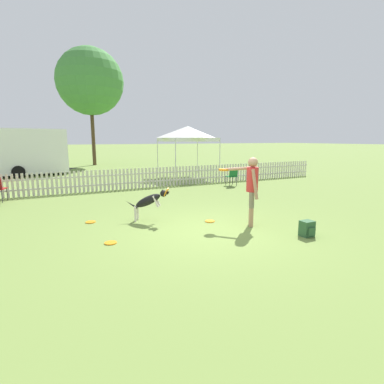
# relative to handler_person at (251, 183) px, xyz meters

# --- Properties ---
(ground_plane) EXTENTS (240.00, 240.00, 0.00)m
(ground_plane) POSITION_rel_handler_person_xyz_m (-1.10, 0.10, -1.07)
(ground_plane) COLOR olive
(handler_person) EXTENTS (0.76, 1.05, 1.70)m
(handler_person) POSITION_rel_handler_person_xyz_m (0.00, 0.00, 0.00)
(handler_person) COLOR tan
(handler_person) RESTS_ON ground_plane
(leaping_dog) EXTENTS (1.06, 0.82, 0.91)m
(leaping_dog) POSITION_rel_handler_person_xyz_m (-2.08, 1.49, -0.51)
(leaping_dog) COLOR black
(leaping_dog) RESTS_ON ground_plane
(frisbee_near_handler) EXTENTS (0.25, 0.25, 0.02)m
(frisbee_near_handler) POSITION_rel_handler_person_xyz_m (-0.70, 0.75, -1.06)
(frisbee_near_handler) COLOR orange
(frisbee_near_handler) RESTS_ON ground_plane
(frisbee_near_dog) EXTENTS (0.25, 0.25, 0.02)m
(frisbee_near_dog) POSITION_rel_handler_person_xyz_m (-3.51, 2.06, -1.06)
(frisbee_near_dog) COLOR orange
(frisbee_near_dog) RESTS_ON ground_plane
(frisbee_midfield) EXTENTS (0.25, 0.25, 0.02)m
(frisbee_midfield) POSITION_rel_handler_person_xyz_m (-3.37, 0.23, -1.06)
(frisbee_midfield) COLOR orange
(frisbee_midfield) RESTS_ON ground_plane
(backpack_on_grass) EXTENTS (0.28, 0.27, 0.35)m
(backpack_on_grass) POSITION_rel_handler_person_xyz_m (0.63, -1.25, -0.89)
(backpack_on_grass) COLOR #2D5633
(backpack_on_grass) RESTS_ON ground_plane
(picket_fence) EXTENTS (20.87, 0.04, 0.88)m
(picket_fence) POSITION_rel_handler_person_xyz_m (-1.10, 6.81, -0.62)
(picket_fence) COLOR beige
(picket_fence) RESTS_ON ground_plane
(folding_chair_center) EXTENTS (0.45, 0.47, 0.83)m
(folding_chair_center) POSITION_rel_handler_person_xyz_m (3.27, 5.57, -0.57)
(folding_chair_center) COLOR #333338
(folding_chair_center) RESTS_ON ground_plane
(canopy_tent_main) EXTENTS (2.68, 2.68, 2.83)m
(canopy_tent_main) POSITION_rel_handler_person_xyz_m (2.89, 9.50, 1.34)
(canopy_tent_main) COLOR silver
(canopy_tent_main) RESTS_ON ground_plane
(equipment_trailer) EXTENTS (5.27, 2.98, 2.71)m
(equipment_trailer) POSITION_rel_handler_person_xyz_m (-5.39, 14.37, 0.35)
(equipment_trailer) COLOR white
(equipment_trailer) RESTS_ON ground_plane
(tree_left_grove) EXTENTS (5.20, 5.20, 9.21)m
(tree_left_grove) POSITION_rel_handler_person_xyz_m (-0.60, 19.97, 5.53)
(tree_left_grove) COLOR #4C3823
(tree_left_grove) RESTS_ON ground_plane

